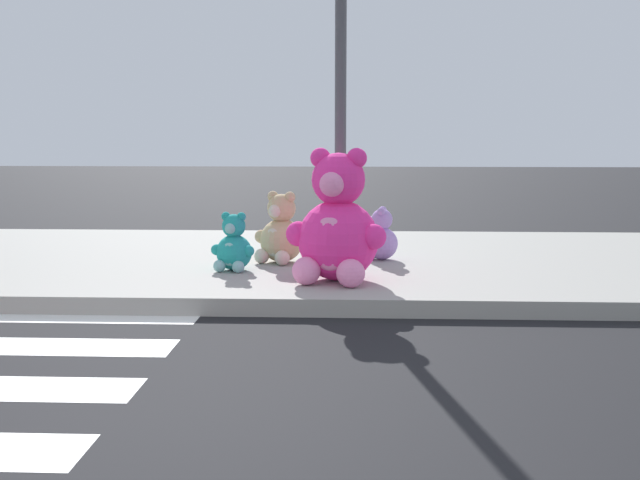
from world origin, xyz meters
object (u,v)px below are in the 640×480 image
plush_teal (233,247)px  plush_tan (280,234)px  plush_pink_large (337,228)px  sign_pole (341,93)px  plush_lavender (380,239)px

plush_teal → plush_tan: bearing=50.6°
plush_pink_large → sign_pole: bearing=88.5°
plush_lavender → plush_teal: plush_teal is taller
plush_tan → plush_teal: size_ratio=1.29×
sign_pole → plush_tan: 1.59m
plush_tan → plush_teal: (-0.41, -0.50, -0.07)m
sign_pole → plush_lavender: 1.65m
plush_tan → plush_teal: plush_tan is taller
sign_pole → plush_pink_large: sign_pole is taller
plush_lavender → plush_teal: bearing=-153.4°
plush_pink_large → plush_tan: (-0.60, 0.99, -0.19)m
plush_lavender → plush_tan: bearing=-167.9°
sign_pole → plush_tan: (-0.62, 0.40, -1.41)m
sign_pole → plush_tan: size_ratio=4.38×
plush_pink_large → plush_tan: bearing=121.5°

